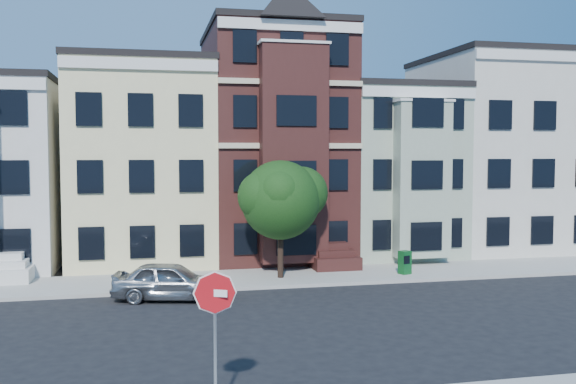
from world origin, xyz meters
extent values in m
plane|color=black|center=(0.00, 0.00, 0.00)|extent=(120.00, 120.00, 0.00)
cube|color=#9E9B93|center=(0.00, 8.00, 0.07)|extent=(60.00, 4.00, 0.15)
cube|color=beige|center=(-7.00, 14.50, 5.00)|extent=(7.00, 9.00, 10.00)
cube|color=#381815|center=(0.00, 14.50, 6.00)|extent=(7.00, 9.00, 12.00)
cube|color=#9DAC94|center=(6.50, 14.50, 4.50)|extent=(6.00, 9.00, 9.00)
cube|color=beige|center=(13.50, 14.50, 5.50)|extent=(8.00, 9.00, 11.00)
imported|color=#9C9EA3|center=(-5.94, 4.95, 0.74)|extent=(4.64, 2.71, 1.48)
cube|color=#105420|center=(4.67, 7.23, 0.68)|extent=(0.59, 0.56, 1.05)
camera|label=1|loc=(-6.75, -19.87, 5.71)|focal=40.00mm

